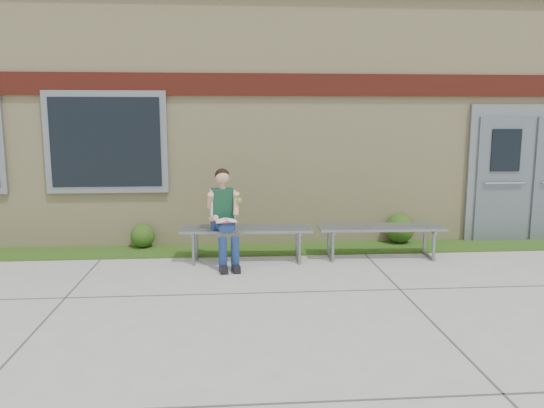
{
  "coord_description": "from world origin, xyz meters",
  "views": [
    {
      "loc": [
        -1.05,
        -5.6,
        2.08
      ],
      "look_at": [
        -0.48,
        1.7,
        0.89
      ],
      "focal_mm": 35.0,
      "sensor_mm": 36.0,
      "label": 1
    }
  ],
  "objects": [
    {
      "name": "ground",
      "position": [
        0.0,
        0.0,
        0.0
      ],
      "size": [
        80.0,
        80.0,
        0.0
      ],
      "primitive_type": "plane",
      "color": "#9E9E99",
      "rests_on": "ground"
    },
    {
      "name": "grass_strip",
      "position": [
        0.0,
        2.6,
        0.01
      ],
      "size": [
        16.0,
        0.8,
        0.02
      ],
      "primitive_type": "cube",
      "color": "#214311",
      "rests_on": "ground"
    },
    {
      "name": "school_building",
      "position": [
        -0.0,
        5.99,
        2.1
      ],
      "size": [
        16.2,
        6.22,
        4.2
      ],
      "color": "beige",
      "rests_on": "ground"
    },
    {
      "name": "bench_left",
      "position": [
        -0.83,
        2.0,
        0.38
      ],
      "size": [
        1.92,
        0.6,
        0.49
      ],
      "rotation": [
        0.0,
        0.0,
        -0.04
      ],
      "color": "gray",
      "rests_on": "ground"
    },
    {
      "name": "bench_right",
      "position": [
        1.17,
        2.0,
        0.37
      ],
      "size": [
        1.88,
        0.59,
        0.48
      ],
      "rotation": [
        0.0,
        0.0,
        -0.04
      ],
      "color": "gray",
      "rests_on": "ground"
    },
    {
      "name": "girl",
      "position": [
        -1.15,
        1.8,
        0.73
      ],
      "size": [
        0.5,
        0.81,
        1.37
      ],
      "rotation": [
        0.0,
        0.0,
        0.14
      ],
      "color": "navy",
      "rests_on": "ground"
    },
    {
      "name": "shrub_mid",
      "position": [
        -2.48,
        2.85,
        0.21
      ],
      "size": [
        0.38,
        0.38,
        0.38
      ],
      "primitive_type": "sphere",
      "color": "#214311",
      "rests_on": "grass_strip"
    },
    {
      "name": "shrub_east",
      "position": [
        1.74,
        2.85,
        0.26
      ],
      "size": [
        0.49,
        0.49,
        0.49
      ],
      "primitive_type": "sphere",
      "color": "#214311",
      "rests_on": "grass_strip"
    }
  ]
}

